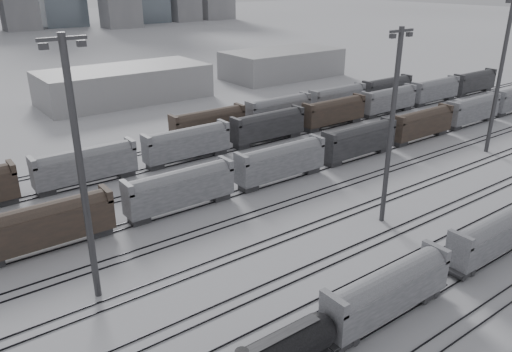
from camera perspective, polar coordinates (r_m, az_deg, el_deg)
ground at (r=51.68m, az=19.02°, el=-13.61°), size 900.00×900.00×0.00m
tracks at (r=61.14m, az=5.61°, el=-6.38°), size 220.00×71.50×0.16m
hopper_car_a at (r=46.86m, az=14.81°, el=-12.44°), size 14.21×2.82×5.08m
hopper_car_b at (r=60.08m, az=25.51°, el=-5.97°), size 13.79×2.74×4.93m
light_mast_b at (r=46.43m, az=-19.41°, el=0.71°), size 3.98×0.64×24.87m
light_mast_c at (r=61.16m, az=15.24°, el=5.67°), size 3.81×0.61×23.81m
light_mast_d at (r=93.83m, az=26.15°, el=10.57°), size 4.19×0.67×26.18m
bg_string_near at (r=74.76m, az=2.85°, el=1.47°), size 151.00×3.00×5.60m
bg_string_mid at (r=92.53m, az=1.37°, el=5.59°), size 151.00×3.00×5.60m
bg_string_far at (r=109.37m, az=6.09°, el=8.08°), size 66.00×3.00×5.60m
warehouse_mid at (r=128.32m, az=-14.78°, el=10.12°), size 40.00×18.00×8.00m
warehouse_right at (r=153.72m, az=3.02°, el=12.70°), size 35.00×18.00×8.00m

